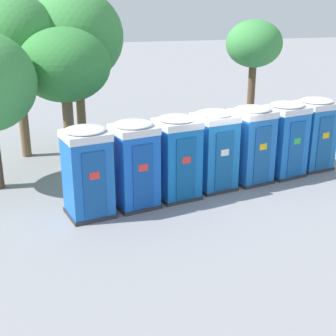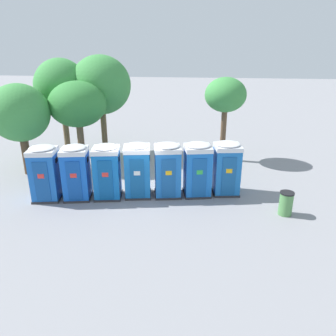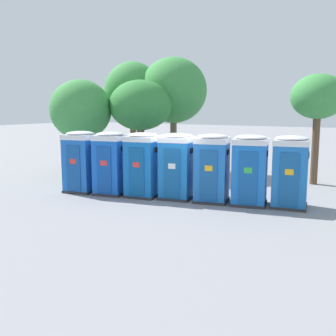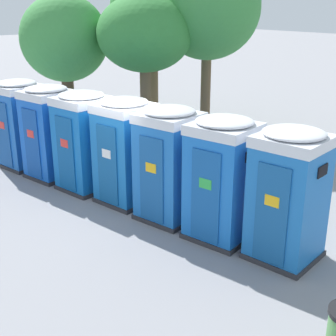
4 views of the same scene
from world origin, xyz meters
name	(u,v)px [view 1 (image 1 of 4)]	position (x,y,z in m)	size (l,w,h in m)	color
ground_plane	(209,185)	(0.00, 0.00, 0.00)	(120.00, 120.00, 0.00)	gray
portapotty_0	(87,171)	(-4.04, -1.08, 1.28)	(1.39, 1.39, 2.54)	#2D2D33
portapotty_1	(134,164)	(-2.67, -0.84, 1.28)	(1.38, 1.40, 2.54)	#2D2D33
portapotty_2	(177,157)	(-1.30, -0.57, 1.28)	(1.39, 1.38, 2.54)	#2D2D33
portapotty_3	(214,150)	(0.04, -0.23, 1.28)	(1.38, 1.38, 2.54)	#2D2D33
portapotty_4	(251,144)	(1.42, -0.04, 1.28)	(1.42, 1.41, 2.54)	#2D2D33
portapotty_5	(285,139)	(2.79, 0.21, 1.28)	(1.45, 1.42, 2.54)	#2D2D33
portapotty_6	(314,133)	(4.14, 0.54, 1.28)	(1.38, 1.37, 2.54)	#2D2D33
street_tree_0	(254,45)	(4.15, 5.45, 3.91)	(2.42, 2.42, 4.99)	brown
street_tree_2	(76,37)	(-3.34, 5.64, 4.39)	(3.61, 3.61, 6.18)	brown
street_tree_3	(64,66)	(-4.06, 3.47, 3.57)	(3.18, 3.18, 4.88)	brown
street_tree_4	(15,41)	(-5.59, 5.01, 4.33)	(3.15, 3.15, 6.01)	brown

